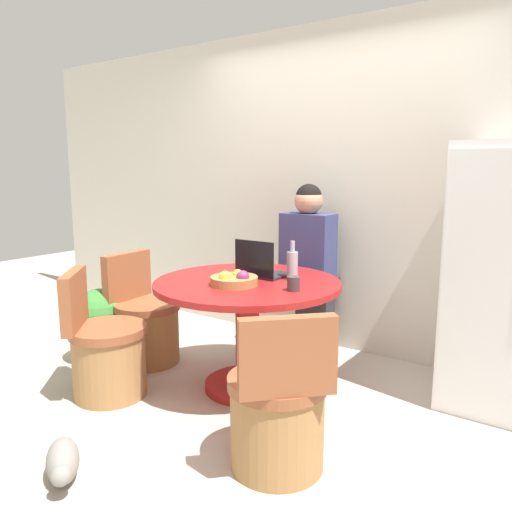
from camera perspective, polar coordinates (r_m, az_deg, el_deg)
The scene contains 14 objects.
ground_plane at distance 3.28m, azimuth -3.14°, elevation -16.76°, with size 12.00×12.00×0.00m, color #B2A899.
wall_back at distance 4.12m, azimuth 8.97°, elevation 7.47°, with size 7.00×0.06×2.60m.
refrigerator at distance 3.40m, azimuth 26.62°, elevation -2.26°, with size 0.61×0.69×1.63m.
dining_table at distance 3.32m, azimuth -1.00°, elevation -6.35°, with size 1.22×1.22×0.75m.
chair_near_right_corner at distance 2.57m, azimuth 2.53°, elevation -17.75°, with size 0.57×0.57×0.84m.
chair_near_left_corner at distance 3.44m, azimuth -16.77°, elevation -10.74°, with size 0.57×0.57×0.84m.
chair_left_side at distance 3.95m, azimuth -12.46°, elevation -7.85°, with size 0.49×0.49×0.84m.
person_seated at distance 3.95m, azimuth 6.21°, elevation -0.55°, with size 0.40×0.37×1.36m.
laptop at distance 3.38m, azimuth 0.58°, elevation -1.48°, with size 0.31×0.26×0.26m.
fruit_bowl at distance 3.14m, azimuth -2.50°, elevation -2.75°, with size 0.30×0.30×0.10m.
coffee_cup at distance 3.00m, azimuth 4.30°, elevation -3.18°, with size 0.08×0.08×0.09m.
bottle at distance 3.28m, azimuth 4.17°, elevation -0.99°, with size 0.07×0.07×0.26m.
cat at distance 2.74m, azimuth -21.23°, elevation -21.00°, with size 0.38×0.31×0.18m.
potted_plant at distance 4.03m, azimuth -17.55°, elevation -7.08°, with size 0.41×0.41×0.57m.
Camera 1 is at (1.82, -2.28, 1.48)m, focal length 35.00 mm.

